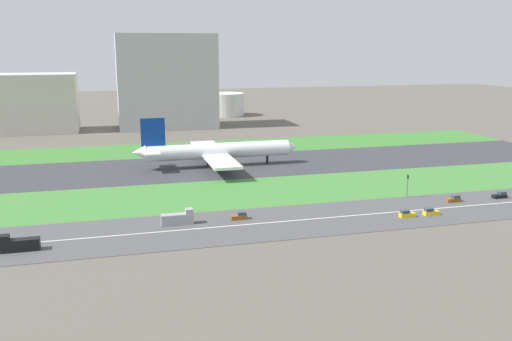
% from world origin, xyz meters
% --- Properties ---
extents(ground_plane, '(800.00, 800.00, 0.00)m').
position_xyz_m(ground_plane, '(0.00, 0.00, 0.00)').
color(ground_plane, '#5B564C').
extents(runway, '(280.00, 46.00, 0.10)m').
position_xyz_m(runway, '(0.00, 0.00, 0.05)').
color(runway, '#38383D').
rests_on(runway, ground_plane).
extents(grass_median_north, '(280.00, 36.00, 0.10)m').
position_xyz_m(grass_median_north, '(0.00, 41.00, 0.05)').
color(grass_median_north, '#3D7A33').
rests_on(grass_median_north, ground_plane).
extents(grass_median_south, '(280.00, 36.00, 0.10)m').
position_xyz_m(grass_median_south, '(0.00, -41.00, 0.05)').
color(grass_median_south, '#427F38').
rests_on(grass_median_south, ground_plane).
extents(highway, '(280.00, 28.00, 0.10)m').
position_xyz_m(highway, '(0.00, -73.00, 0.05)').
color(highway, '#4C4C4F').
rests_on(highway, ground_plane).
extents(highway_centerline, '(266.00, 0.50, 0.01)m').
position_xyz_m(highway_centerline, '(0.00, -73.00, 0.11)').
color(highway_centerline, silver).
rests_on(highway_centerline, highway).
extents(airliner, '(65.00, 56.00, 19.70)m').
position_xyz_m(airliner, '(-10.26, 0.00, 6.23)').
color(airliner, white).
rests_on(airliner, runway).
extents(car_0, '(4.40, 1.80, 2.00)m').
position_xyz_m(car_0, '(28.18, -78.00, 0.92)').
color(car_0, yellow).
rests_on(car_0, highway).
extents(truck_0, '(8.40, 2.50, 4.00)m').
position_xyz_m(truck_0, '(-33.08, -68.00, 1.67)').
color(truck_0, '#99999E').
rests_on(truck_0, highway).
extents(car_2, '(4.40, 1.80, 2.00)m').
position_xyz_m(car_2, '(-16.49, -68.00, 0.92)').
color(car_2, brown).
rests_on(car_2, highway).
extents(car_1, '(4.40, 1.80, 2.00)m').
position_xyz_m(car_1, '(66.21, -68.00, 0.92)').
color(car_1, black).
rests_on(car_1, highway).
extents(car_5, '(4.40, 1.80, 2.00)m').
position_xyz_m(car_5, '(49.84, -68.00, 0.92)').
color(car_5, brown).
rests_on(car_5, highway).
extents(car_3, '(4.40, 1.80, 2.00)m').
position_xyz_m(car_3, '(35.61, -78.00, 0.92)').
color(car_3, yellow).
rests_on(car_3, highway).
extents(truck_2, '(8.40, 2.50, 4.00)m').
position_xyz_m(truck_2, '(-70.68, -78.00, 1.67)').
color(truck_2, black).
rests_on(truck_2, highway).
extents(traffic_light, '(0.36, 0.50, 7.20)m').
position_xyz_m(traffic_light, '(38.67, -60.01, 4.29)').
color(traffic_light, '#4C4C51').
rests_on(traffic_light, highway).
extents(terminal_building, '(49.22, 28.22, 31.57)m').
position_xyz_m(terminal_building, '(-90.00, 114.00, 15.78)').
color(terminal_building, beige).
rests_on(terminal_building, ground_plane).
extents(hangar_building, '(55.08, 31.90, 52.86)m').
position_xyz_m(hangar_building, '(-16.15, 114.00, 26.43)').
color(hangar_building, '#B2B2B7').
rests_on(hangar_building, ground_plane).
extents(fuel_tank_west, '(24.93, 24.93, 15.12)m').
position_xyz_m(fuel_tank_west, '(27.75, 159.00, 7.56)').
color(fuel_tank_west, silver).
rests_on(fuel_tank_west, ground_plane).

